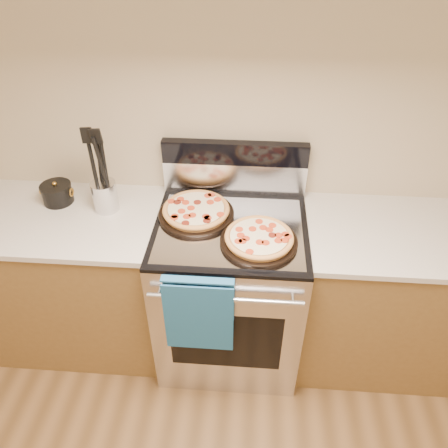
# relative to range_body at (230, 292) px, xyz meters

# --- Properties ---
(wall_back) EXTENTS (4.00, 0.00, 4.00)m
(wall_back) POSITION_rel_range_body_xyz_m (0.00, 0.35, 0.90)
(wall_back) COLOR #C2B28C
(wall_back) RESTS_ON ground
(range_body) EXTENTS (0.76, 0.68, 0.90)m
(range_body) POSITION_rel_range_body_xyz_m (0.00, 0.00, 0.00)
(range_body) COLOR #B7B7BC
(range_body) RESTS_ON ground
(oven_window) EXTENTS (0.56, 0.01, 0.40)m
(oven_window) POSITION_rel_range_body_xyz_m (0.00, -0.34, 0.00)
(oven_window) COLOR black
(oven_window) RESTS_ON range_body
(cooktop) EXTENTS (0.76, 0.68, 0.02)m
(cooktop) POSITION_rel_range_body_xyz_m (0.00, 0.00, 0.46)
(cooktop) COLOR black
(cooktop) RESTS_ON range_body
(backsplash_lower) EXTENTS (0.76, 0.06, 0.18)m
(backsplash_lower) POSITION_rel_range_body_xyz_m (0.00, 0.31, 0.56)
(backsplash_lower) COLOR silver
(backsplash_lower) RESTS_ON cooktop
(backsplash_upper) EXTENTS (0.76, 0.06, 0.12)m
(backsplash_upper) POSITION_rel_range_body_xyz_m (0.00, 0.31, 0.71)
(backsplash_upper) COLOR black
(backsplash_upper) RESTS_ON backsplash_lower
(oven_handle) EXTENTS (0.70, 0.03, 0.03)m
(oven_handle) POSITION_rel_range_body_xyz_m (0.00, -0.38, 0.35)
(oven_handle) COLOR silver
(oven_handle) RESTS_ON range_body
(dish_towel) EXTENTS (0.32, 0.05, 0.42)m
(dish_towel) POSITION_rel_range_body_xyz_m (-0.12, -0.38, 0.25)
(dish_towel) COLOR #1B588A
(dish_towel) RESTS_ON oven_handle
(foil_sheet) EXTENTS (0.70, 0.55, 0.01)m
(foil_sheet) POSITION_rel_range_body_xyz_m (0.00, -0.03, 0.47)
(foil_sheet) COLOR gray
(foil_sheet) RESTS_ON cooktop
(cabinet_left) EXTENTS (1.00, 0.62, 0.88)m
(cabinet_left) POSITION_rel_range_body_xyz_m (-0.88, 0.03, -0.01)
(cabinet_left) COLOR brown
(cabinet_left) RESTS_ON ground
(countertop_left) EXTENTS (1.02, 0.64, 0.03)m
(countertop_left) POSITION_rel_range_body_xyz_m (-0.88, 0.03, 0.45)
(countertop_left) COLOR #B7AFA4
(countertop_left) RESTS_ON cabinet_left
(cabinet_right) EXTENTS (1.00, 0.62, 0.88)m
(cabinet_right) POSITION_rel_range_body_xyz_m (0.88, 0.03, -0.01)
(cabinet_right) COLOR brown
(cabinet_right) RESTS_ON ground
(countertop_right) EXTENTS (1.02, 0.64, 0.03)m
(countertop_right) POSITION_rel_range_body_xyz_m (0.88, 0.03, 0.45)
(countertop_right) COLOR #B7AFA4
(countertop_right) RESTS_ON cabinet_right
(pepperoni_pizza_back) EXTENTS (0.49, 0.49, 0.05)m
(pepperoni_pizza_back) POSITION_rel_range_body_xyz_m (-0.18, 0.07, 0.50)
(pepperoni_pizza_back) COLOR #B27736
(pepperoni_pizza_back) RESTS_ON foil_sheet
(pepperoni_pizza_front) EXTENTS (0.37, 0.37, 0.05)m
(pepperoni_pizza_front) POSITION_rel_range_body_xyz_m (0.14, -0.12, 0.50)
(pepperoni_pizza_front) COLOR #B27736
(pepperoni_pizza_front) RESTS_ON foil_sheet
(utensil_crock) EXTENTS (0.13, 0.13, 0.16)m
(utensil_crock) POSITION_rel_range_body_xyz_m (-0.66, 0.11, 0.54)
(utensil_crock) COLOR silver
(utensil_crock) RESTS_ON countertop_left
(saucepan) EXTENTS (0.16, 0.16, 0.10)m
(saucepan) POSITION_rel_range_body_xyz_m (-0.93, 0.16, 0.51)
(saucepan) COLOR black
(saucepan) RESTS_ON countertop_left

